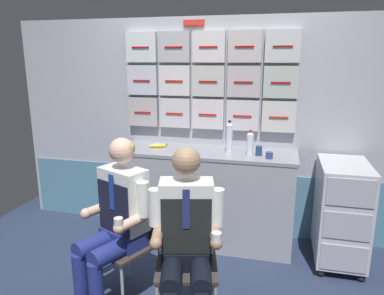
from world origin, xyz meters
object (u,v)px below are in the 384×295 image
coffee_cup_spare (259,151)px  crew_member_right (186,237)px  folding_chair_left (134,230)px  water_bottle_short (229,137)px  folding_chair_right (187,247)px  snack_banana (158,146)px  service_trolley (341,211)px  crew_member_left (115,217)px

coffee_cup_spare → crew_member_right: bearing=-106.8°
folding_chair_left → water_bottle_short: water_bottle_short is taller
folding_chair_right → crew_member_right: bearing=-75.9°
water_bottle_short → snack_banana: size_ratio=1.73×
coffee_cup_spare → snack_banana: size_ratio=0.51×
folding_chair_left → folding_chair_right: same height
crew_member_right → snack_banana: crew_member_right is taller
snack_banana → water_bottle_short: bearing=-1.3°
folding_chair_left → coffee_cup_spare: bearing=46.0°
service_trolley → crew_member_right: bearing=-133.7°
folding_chair_left → crew_member_right: (0.49, -0.31, 0.16)m
folding_chair_right → crew_member_right: crew_member_right is taller
service_trolley → coffee_cup_spare: (-0.72, 0.05, 0.48)m
coffee_cup_spare → snack_banana: 0.98m
coffee_cup_spare → folding_chair_left: bearing=-134.0°
snack_banana → coffee_cup_spare: bearing=-3.9°
folding_chair_left → water_bottle_short: bearing=58.4°
crew_member_left → coffee_cup_spare: bearing=48.2°
service_trolley → water_bottle_short: size_ratio=3.03×
water_bottle_short → coffee_cup_spare: water_bottle_short is taller
crew_member_left → snack_banana: size_ratio=7.15×
folding_chair_right → snack_banana: (-0.58, 1.09, 0.42)m
crew_member_right → water_bottle_short: crew_member_right is taller
snack_banana → service_trolley: bearing=-4.0°
crew_member_right → water_bottle_short: bearing=86.2°
service_trolley → folding_chair_left: 1.78m
folding_chair_left → crew_member_right: 0.60m
coffee_cup_spare → snack_banana: bearing=176.1°
crew_member_left → water_bottle_short: bearing=59.2°
service_trolley → water_bottle_short: 1.16m
folding_chair_right → snack_banana: snack_banana is taller
folding_chair_right → coffee_cup_spare: bearing=68.8°
crew_member_left → folding_chair_right: crew_member_left is taller
crew_member_right → coffee_cup_spare: 1.27m
service_trolley → crew_member_left: bearing=-149.3°
service_trolley → water_bottle_short: (-1.00, 0.10, 0.57)m
crew_member_right → water_bottle_short: size_ratio=4.13×
crew_member_right → coffee_cup_spare: size_ratio=14.05×
crew_member_left → folding_chair_right: 0.54m
folding_chair_left → crew_member_right: crew_member_right is taller
crew_member_right → snack_banana: size_ratio=7.16×
crew_member_right → folding_chair_left: bearing=148.1°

